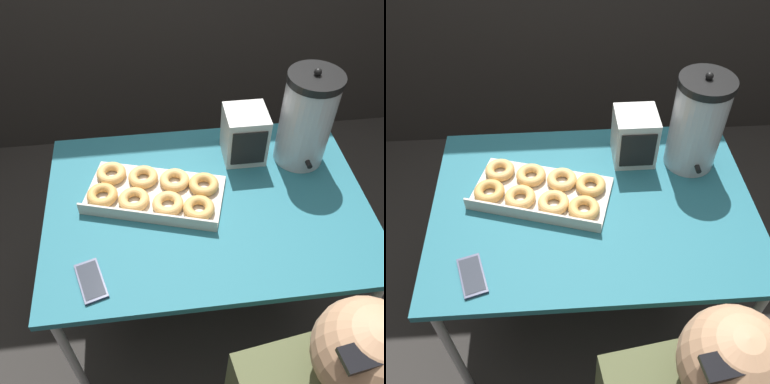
% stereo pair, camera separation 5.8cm
% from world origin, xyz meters
% --- Properties ---
extents(ground_plane, '(12.00, 12.00, 0.00)m').
position_xyz_m(ground_plane, '(0.00, 0.00, 0.00)').
color(ground_plane, '#2D2B28').
extents(folding_table, '(1.16, 0.82, 0.75)m').
position_xyz_m(folding_table, '(0.00, 0.00, 0.70)').
color(folding_table, '#236675').
rests_on(folding_table, ground).
extents(donut_box, '(0.54, 0.39, 0.05)m').
position_xyz_m(donut_box, '(-0.19, 0.05, 0.77)').
color(donut_box, beige).
rests_on(donut_box, folding_table).
extents(coffee_urn, '(0.20, 0.22, 0.40)m').
position_xyz_m(coffee_urn, '(0.39, 0.19, 0.94)').
color(coffee_urn, '#B7B7BC').
rests_on(coffee_urn, folding_table).
extents(cell_phone, '(0.11, 0.16, 0.01)m').
position_xyz_m(cell_phone, '(-0.41, -0.28, 0.76)').
color(cell_phone, '#2D334C').
rests_on(cell_phone, folding_table).
extents(space_heater, '(0.16, 0.16, 0.21)m').
position_xyz_m(space_heater, '(0.18, 0.23, 0.85)').
color(space_heater, silver).
rests_on(space_heater, folding_table).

